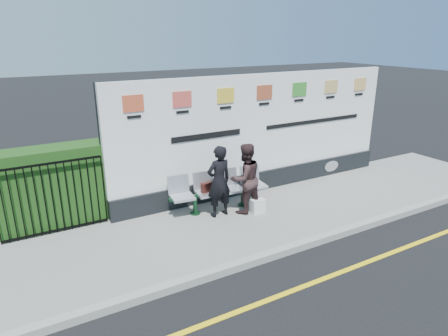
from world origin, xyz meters
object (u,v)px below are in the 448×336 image
at_px(woman_left, 219,181).
at_px(bench, 220,200).
at_px(woman_right, 245,178).
at_px(billboard, 261,141).

bearing_deg(woman_left, bench, -124.73).
distance_m(bench, woman_left, 0.65).
xyz_separation_m(woman_left, woman_right, (0.61, -0.12, -0.00)).
xyz_separation_m(billboard, bench, (-1.59, -0.66, -1.05)).
relative_size(bench, woman_left, 1.41).
bearing_deg(woman_left, woman_right, 165.60).
bearing_deg(woman_right, bench, -45.40).
height_order(bench, woman_left, woman_left).
relative_size(billboard, woman_right, 4.91).
bearing_deg(woman_right, billboard, -142.14).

